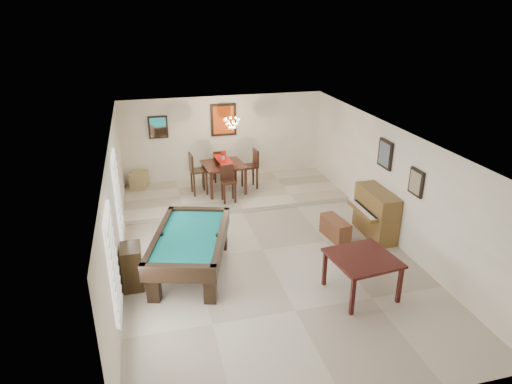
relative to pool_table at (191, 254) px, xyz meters
name	(u,v)px	position (x,y,z in m)	size (l,w,h in m)	color
ground_plane	(263,250)	(1.64, 0.50, -0.42)	(6.00, 9.00, 0.02)	beige
wall_back	(224,139)	(1.64, 5.00, 0.89)	(6.00, 0.04, 2.60)	silver
wall_front	(359,334)	(1.64, -4.00, 0.89)	(6.00, 0.04, 2.60)	silver
wall_left	(116,211)	(-1.36, 0.50, 0.89)	(0.04, 9.00, 2.60)	silver
wall_right	(391,183)	(4.64, 0.50, 0.89)	(0.04, 9.00, 2.60)	silver
ceiling	(263,136)	(1.64, 0.50, 2.19)	(6.00, 9.00, 0.04)	white
dining_step	(233,193)	(1.64, 3.75, -0.35)	(6.00, 2.50, 0.12)	beige
window_left_front	(113,263)	(-1.33, -1.70, 0.99)	(0.06, 1.00, 1.70)	white
window_left_rear	(117,194)	(-1.33, 1.10, 0.99)	(0.06, 1.00, 1.70)	white
pool_table	(191,254)	(0.00, 0.00, 0.00)	(1.35, 2.49, 0.83)	black
square_table	(361,275)	(2.98, -1.53, -0.02)	(1.13, 1.13, 0.78)	black
upright_piano	(371,214)	(4.24, 0.54, 0.14)	(0.75, 1.34, 1.12)	brown
piano_bench	(335,229)	(3.41, 0.62, -0.17)	(0.34, 0.87, 0.48)	brown
apothecary_chest	(132,267)	(-1.14, -0.23, 0.01)	(0.38, 0.57, 0.85)	black
dining_table	(224,175)	(1.40, 3.84, 0.17)	(1.12, 1.12, 0.92)	black
flower_vase	(223,156)	(1.40, 3.84, 0.75)	(0.14, 0.14, 0.24)	#B8130F
dining_chair_south	(229,184)	(1.38, 3.05, 0.20)	(0.37, 0.37, 0.99)	black
dining_chair_north	(219,165)	(1.41, 4.64, 0.19)	(0.36, 0.36, 0.98)	black
dining_chair_west	(199,174)	(0.69, 3.81, 0.29)	(0.44, 0.44, 1.18)	black
dining_chair_east	(250,169)	(2.16, 3.88, 0.27)	(0.42, 0.42, 1.13)	black
corner_bench	(139,180)	(-0.93, 4.68, -0.06)	(0.42, 0.53, 0.48)	#A08A56
chandelier	(232,120)	(1.64, 3.70, 1.79)	(0.44, 0.44, 0.60)	#FFE5B2
back_painting	(223,120)	(1.64, 4.96, 1.49)	(0.75, 0.06, 0.95)	#D84C14
back_mirror	(158,127)	(-0.26, 4.96, 1.39)	(0.55, 0.06, 0.65)	white
right_picture_upper	(385,154)	(4.60, 0.80, 1.49)	(0.06, 0.55, 0.65)	slate
right_picture_lower	(416,182)	(4.60, -0.50, 1.29)	(0.06, 0.45, 0.55)	gray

